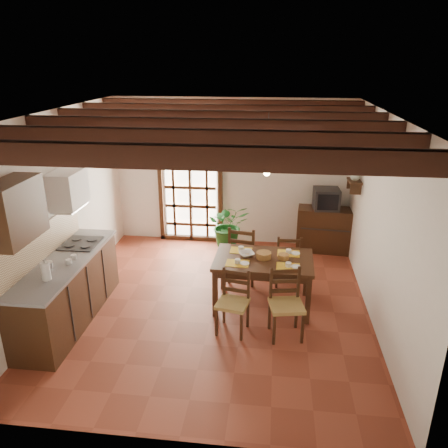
# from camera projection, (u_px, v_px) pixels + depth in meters

# --- Properties ---
(ground_plane) EXTENTS (5.00, 5.00, 0.00)m
(ground_plane) POSITION_uv_depth(u_px,v_px,m) (214.00, 305.00, 6.52)
(ground_plane) COLOR brown
(room_shell) EXTENTS (4.52, 5.02, 2.81)m
(room_shell) POSITION_uv_depth(u_px,v_px,m) (213.00, 188.00, 5.88)
(room_shell) COLOR silver
(room_shell) RESTS_ON ground_plane
(ceiling_beams) EXTENTS (4.50, 4.34, 0.20)m
(ceiling_beams) POSITION_uv_depth(u_px,v_px,m) (213.00, 122.00, 5.57)
(ceiling_beams) COLOR black
(ceiling_beams) RESTS_ON room_shell
(french_door) EXTENTS (1.26, 0.11, 2.32)m
(french_door) POSITION_uv_depth(u_px,v_px,m) (190.00, 184.00, 8.46)
(french_door) COLOR white
(french_door) RESTS_ON ground_plane
(kitchen_counter) EXTENTS (0.64, 2.25, 1.38)m
(kitchen_counter) POSITION_uv_depth(u_px,v_px,m) (68.00, 289.00, 6.01)
(kitchen_counter) COLOR #321D10
(kitchen_counter) RESTS_ON ground_plane
(upper_cabinet) EXTENTS (0.35, 0.80, 0.70)m
(upper_cabinet) POSITION_uv_depth(u_px,v_px,m) (14.00, 211.00, 4.89)
(upper_cabinet) COLOR #321D10
(upper_cabinet) RESTS_ON room_shell
(range_hood) EXTENTS (0.38, 0.60, 0.54)m
(range_hood) POSITION_uv_depth(u_px,v_px,m) (67.00, 190.00, 6.08)
(range_hood) COLOR white
(range_hood) RESTS_ON room_shell
(counter_items) EXTENTS (0.50, 1.43, 0.25)m
(counter_items) POSITION_uv_depth(u_px,v_px,m) (66.00, 254.00, 5.92)
(counter_items) COLOR black
(counter_items) RESTS_ON kitchen_counter
(dining_table) EXTENTS (1.44, 0.95, 0.76)m
(dining_table) POSITION_uv_depth(u_px,v_px,m) (263.00, 265.00, 6.30)
(dining_table) COLOR #382012
(dining_table) RESTS_ON ground_plane
(chair_near_left) EXTENTS (0.46, 0.45, 0.86)m
(chair_near_left) POSITION_uv_depth(u_px,v_px,m) (233.00, 313.00, 5.82)
(chair_near_left) COLOR #A78A47
(chair_near_left) RESTS_ON ground_plane
(chair_near_right) EXTENTS (0.50, 0.48, 0.93)m
(chair_near_right) POSITION_uv_depth(u_px,v_px,m) (286.00, 316.00, 5.72)
(chair_near_right) COLOR #A78A47
(chair_near_right) RESTS_ON ground_plane
(chair_far_left) EXTENTS (0.53, 0.52, 0.98)m
(chair_far_left) POSITION_uv_depth(u_px,v_px,m) (244.00, 264.00, 7.14)
(chair_far_left) COLOR #A78A47
(chair_far_left) RESTS_ON ground_plane
(chair_far_right) EXTENTS (0.43, 0.41, 0.88)m
(chair_far_right) POSITION_uv_depth(u_px,v_px,m) (287.00, 268.00, 7.05)
(chair_far_right) COLOR #A78A47
(chair_far_right) RESTS_ON ground_plane
(table_setting) EXTENTS (1.03, 0.68, 0.10)m
(table_setting) POSITION_uv_depth(u_px,v_px,m) (264.00, 256.00, 6.25)
(table_setting) COLOR gold
(table_setting) RESTS_ON dining_table
(table_bowl) EXTENTS (0.28, 0.28, 0.05)m
(table_bowl) POSITION_uv_depth(u_px,v_px,m) (247.00, 254.00, 6.33)
(table_bowl) COLOR white
(table_bowl) RESTS_ON dining_table
(sideboard) EXTENTS (1.02, 0.53, 0.84)m
(sideboard) POSITION_uv_depth(u_px,v_px,m) (324.00, 230.00, 8.25)
(sideboard) COLOR #321D10
(sideboard) RESTS_ON ground_plane
(crt_tv) EXTENTS (0.48, 0.44, 0.39)m
(crt_tv) POSITION_uv_depth(u_px,v_px,m) (326.00, 199.00, 8.02)
(crt_tv) COLOR black
(crt_tv) RESTS_ON sideboard
(fuse_box) EXTENTS (0.25, 0.03, 0.32)m
(fuse_box) POSITION_uv_depth(u_px,v_px,m) (312.00, 157.00, 8.04)
(fuse_box) COLOR white
(fuse_box) RESTS_ON room_shell
(plant_pot) EXTENTS (0.33, 0.33, 0.20)m
(plant_pot) POSITION_uv_depth(u_px,v_px,m) (228.00, 249.00, 8.17)
(plant_pot) COLOR maroon
(plant_pot) RESTS_ON ground_plane
(potted_plant) EXTENTS (2.26, 2.06, 2.14)m
(potted_plant) POSITION_uv_depth(u_px,v_px,m) (229.00, 226.00, 8.01)
(potted_plant) COLOR #144C19
(potted_plant) RESTS_ON ground_plane
(wall_shelf) EXTENTS (0.20, 0.42, 0.20)m
(wall_shelf) POSITION_uv_depth(u_px,v_px,m) (354.00, 183.00, 7.24)
(wall_shelf) COLOR #321D10
(wall_shelf) RESTS_ON room_shell
(shelf_vase) EXTENTS (0.15, 0.15, 0.15)m
(shelf_vase) POSITION_uv_depth(u_px,v_px,m) (355.00, 175.00, 7.19)
(shelf_vase) COLOR #B2BFB2
(shelf_vase) RESTS_ON wall_shelf
(shelf_flowers) EXTENTS (0.14, 0.14, 0.36)m
(shelf_flowers) POSITION_uv_depth(u_px,v_px,m) (357.00, 163.00, 7.11)
(shelf_flowers) COLOR gold
(shelf_flowers) RESTS_ON shelf_vase
(framed_picture) EXTENTS (0.03, 0.32, 0.32)m
(framed_picture) POSITION_uv_depth(u_px,v_px,m) (363.00, 151.00, 7.04)
(framed_picture) COLOR brown
(framed_picture) RESTS_ON room_shell
(pendant_lamp) EXTENTS (0.36, 0.36, 0.84)m
(pendant_lamp) POSITION_uv_depth(u_px,v_px,m) (267.00, 167.00, 5.89)
(pendant_lamp) COLOR black
(pendant_lamp) RESTS_ON room_shell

